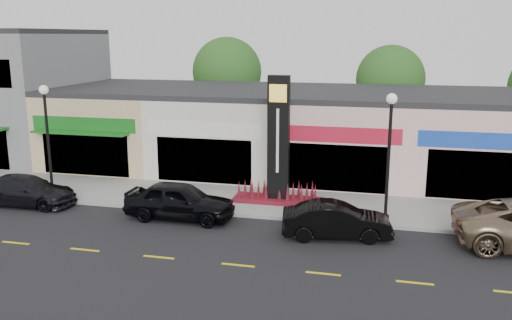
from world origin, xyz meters
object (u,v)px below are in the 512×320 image
object	(u,v)px
lamp_east_near	(389,145)
car_black_sedan	(180,201)
pylon_sign	(278,158)
car_black_conv	(337,221)
car_dark_sedan	(26,191)
lamp_west_near	(47,130)

from	to	relation	value
lamp_east_near	car_black_sedan	size ratio (longest dim) A/B	1.13
car_black_sedan	pylon_sign	bearing A→B (deg)	-51.03
car_black_sedan	car_black_conv	bearing A→B (deg)	-94.92
car_dark_sedan	pylon_sign	bearing A→B (deg)	-78.15
lamp_east_near	pylon_sign	world-z (taller)	pylon_sign
car_dark_sedan	car_black_sedan	bearing A→B (deg)	-92.93
pylon_sign	car_dark_sedan	size ratio (longest dim) A/B	1.23
car_dark_sedan	car_black_conv	distance (m)	14.82
lamp_east_near	car_dark_sedan	distance (m)	16.95
pylon_sign	car_black_sedan	xyz separation A→B (m)	(-3.80, -2.98, -1.45)
lamp_west_near	car_black_conv	distance (m)	14.51
lamp_east_near	lamp_west_near	bearing A→B (deg)	180.00
car_black_sedan	car_black_conv	distance (m)	6.95
lamp_west_near	car_dark_sedan	bearing A→B (deg)	-122.07
lamp_west_near	car_dark_sedan	xyz separation A→B (m)	(-0.69, -1.10, -2.77)
pylon_sign	car_black_sedan	bearing A→B (deg)	-141.94
lamp_east_near	car_black_conv	xyz separation A→B (m)	(-1.89, -1.99, -2.76)
car_black_conv	pylon_sign	bearing A→B (deg)	30.46
pylon_sign	car_black_conv	xyz separation A→B (m)	(3.11, -3.68, -1.56)
car_black_sedan	car_dark_sedan	bearing A→B (deg)	89.58
car_black_sedan	car_black_conv	size ratio (longest dim) A/B	1.12
lamp_east_near	car_black_conv	distance (m)	3.90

